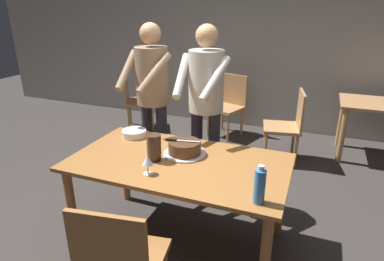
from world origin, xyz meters
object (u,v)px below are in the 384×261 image
(cake_knife, at_px, (176,140))
(plate_stack, at_px, (134,133))
(person_cutting_cake, at_px, (206,98))
(wine_glass_near, at_px, (147,161))
(main_dining_table, at_px, (179,172))
(background_chair_2, at_px, (135,98))
(water_bottle, at_px, (260,186))
(chair_near_side, at_px, (121,261))
(background_table, at_px, (382,116))
(person_standing_beside, at_px, (152,91))
(hurricane_lamp, at_px, (154,147))
(background_chair_1, at_px, (288,123))
(cake_on_platter, at_px, (185,148))
(background_chair_0, at_px, (229,103))

(cake_knife, bearing_deg, plate_stack, 158.68)
(person_cutting_cake, bearing_deg, wine_glass_near, -95.91)
(main_dining_table, distance_m, background_chair_2, 2.84)
(plate_stack, relative_size, background_chair_2, 0.24)
(plate_stack, xyz_separation_m, water_bottle, (1.25, -0.65, 0.08))
(plate_stack, xyz_separation_m, person_cutting_cake, (0.56, 0.36, 0.30))
(chair_near_side, bearing_deg, background_table, 61.99)
(person_standing_beside, height_order, background_chair_2, person_standing_beside)
(person_cutting_cake, bearing_deg, hurricane_lamp, -102.10)
(person_standing_beside, bearing_deg, background_chair_1, 44.77)
(cake_on_platter, relative_size, wine_glass_near, 2.36)
(background_table, bearing_deg, background_chair_0, 176.21)
(cake_knife, bearing_deg, background_table, 51.97)
(cake_knife, bearing_deg, person_cutting_cake, 85.15)
(hurricane_lamp, distance_m, background_chair_1, 2.17)
(hurricane_lamp, height_order, background_chair_1, hurricane_lamp)
(cake_on_platter, bearing_deg, background_chair_2, 129.40)
(wine_glass_near, bearing_deg, background_chair_1, 70.89)
(plate_stack, height_order, hurricane_lamp, hurricane_lamp)
(main_dining_table, relative_size, background_table, 1.66)
(plate_stack, height_order, person_cutting_cake, person_cutting_cake)
(hurricane_lamp, relative_size, background_chair_1, 0.23)
(cake_knife, xyz_separation_m, plate_stack, (-0.51, 0.20, -0.09))
(plate_stack, distance_m, background_chair_2, 2.27)
(main_dining_table, xyz_separation_m, background_chair_1, (0.64, 1.91, -0.15))
(hurricane_lamp, bearing_deg, water_bottle, -18.41)
(person_cutting_cake, xyz_separation_m, background_chair_2, (-1.72, 1.57, -0.58))
(background_chair_2, bearing_deg, person_cutting_cake, -42.45)
(hurricane_lamp, bearing_deg, background_chair_2, 124.15)
(background_table, relative_size, background_chair_1, 1.11)
(cake_knife, xyz_separation_m, background_chair_2, (-1.67, 2.13, -0.37))
(background_chair_0, xyz_separation_m, background_chair_1, (0.93, -0.59, 0.00))
(water_bottle, bearing_deg, cake_on_platter, 145.35)
(main_dining_table, distance_m, wine_glass_near, 0.36)
(hurricane_lamp, bearing_deg, cake_knife, 57.04)
(plate_stack, distance_m, person_cutting_cake, 0.73)
(main_dining_table, relative_size, cake_on_platter, 4.89)
(background_chair_2, bearing_deg, background_chair_1, -7.80)
(person_standing_beside, relative_size, background_chair_0, 1.91)
(chair_near_side, height_order, background_chair_0, same)
(plate_stack, distance_m, wine_glass_near, 0.74)
(chair_near_side, height_order, background_chair_2, same)
(cake_on_platter, xyz_separation_m, background_chair_1, (0.64, 1.79, -0.31))
(cake_knife, bearing_deg, background_chair_0, 95.27)
(person_standing_beside, distance_m, background_chair_2, 2.01)
(wine_glass_near, height_order, background_chair_1, background_chair_1)
(plate_stack, bearing_deg, water_bottle, -27.43)
(wine_glass_near, bearing_deg, plate_stack, 128.35)
(person_cutting_cake, height_order, chair_near_side, person_cutting_cake)
(water_bottle, xyz_separation_m, person_cutting_cake, (-0.70, 1.01, 0.21))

